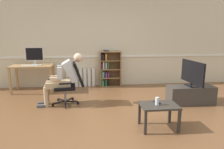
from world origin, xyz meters
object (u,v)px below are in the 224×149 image
at_px(computer_desk, 32,69).
at_px(drinking_glass, 157,101).
at_px(computer_mouse, 40,65).
at_px(bookshelf, 109,69).
at_px(keyboard, 30,65).
at_px(coffee_table, 159,108).
at_px(tv_stand, 191,95).
at_px(spare_remote, 157,102).
at_px(tv_screen, 192,73).
at_px(person_seated, 64,77).
at_px(radiator, 81,77).
at_px(office_chair, 71,82).
at_px(imac_monitor, 34,55).

height_order(computer_desk, drinking_glass, computer_desk).
bearing_deg(computer_mouse, bookshelf, 11.92).
distance_m(keyboard, coffee_table, 3.80).
xyz_separation_m(keyboard, tv_stand, (3.98, -1.38, -0.55)).
xyz_separation_m(bookshelf, drinking_glass, (0.55, -2.98, -0.05)).
bearing_deg(computer_mouse, spare_remote, -44.27).
relative_size(bookshelf, drinking_glass, 8.21).
relative_size(bookshelf, tv_screen, 1.24).
bearing_deg(person_seated, computer_mouse, -151.92).
bearing_deg(bookshelf, computer_mouse, -168.08).
bearing_deg(computer_desk, computer_mouse, -26.37).
distance_m(computer_desk, tv_stand, 4.26).
bearing_deg(tv_stand, bookshelf, 134.44).
relative_size(computer_mouse, drinking_glass, 0.73).
bearing_deg(bookshelf, coffee_table, -78.70).
distance_m(bookshelf, radiator, 0.90).
bearing_deg(spare_remote, coffee_table, 63.62).
height_order(radiator, office_chair, office_chair).
distance_m(computer_desk, tv_screen, 4.24).
xyz_separation_m(imac_monitor, coffee_table, (2.71, -2.75, -0.67)).
distance_m(keyboard, radiator, 1.53).
relative_size(computer_desk, tv_screen, 1.26).
bearing_deg(computer_desk, imac_monitor, 49.56).
bearing_deg(keyboard, radiator, 21.42).
bearing_deg(bookshelf, keyboard, -168.98).
distance_m(radiator, coffee_table, 3.39).
relative_size(keyboard, tv_stand, 0.39).
xyz_separation_m(computer_desk, bookshelf, (2.18, 0.29, -0.09)).
bearing_deg(imac_monitor, person_seated, -54.23).
xyz_separation_m(radiator, spare_remote, (1.44, -2.97, 0.15)).
distance_m(imac_monitor, drinking_glass, 3.88).
relative_size(coffee_table, spare_remote, 4.25).
relative_size(imac_monitor, spare_remote, 3.28).
xyz_separation_m(radiator, person_seated, (-0.32, -1.62, 0.36)).
bearing_deg(computer_desk, person_seated, -50.68).
relative_size(bookshelf, tv_stand, 1.05).
height_order(computer_mouse, coffee_table, computer_mouse).
bearing_deg(computer_desk, radiator, 16.37).
height_order(imac_monitor, office_chair, imac_monitor).
xyz_separation_m(tv_stand, tv_screen, (0.00, 0.00, 0.52)).
bearing_deg(keyboard, tv_screen, -19.07).
bearing_deg(computer_mouse, radiator, 25.16).
relative_size(bookshelf, radiator, 1.28).
bearing_deg(spare_remote, tv_stand, -171.19).
relative_size(computer_desk, keyboard, 2.71).
distance_m(radiator, person_seated, 1.69).
distance_m(computer_desk, radiator, 1.43).
relative_size(bookshelf, person_seated, 0.94).
distance_m(tv_screen, spare_remote, 1.62).
relative_size(radiator, drinking_glass, 6.42).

